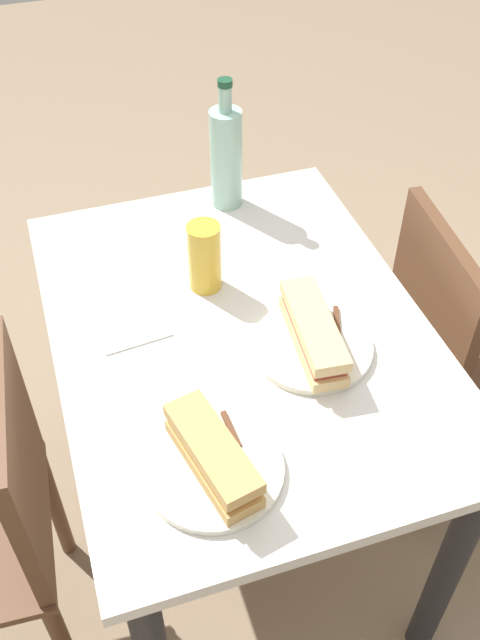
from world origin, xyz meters
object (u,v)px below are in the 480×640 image
(dining_table, at_px, (240,371))
(beer_glass, at_px, (205,257))
(plate_far, at_px, (213,469))
(knife_far, at_px, (239,447))
(chair_far, at_px, (458,349))
(baguette_sandwich_far, at_px, (213,455))
(water_bottle, at_px, (226,156))
(baguette_sandwich_near, at_px, (313,332))
(plate_near, at_px, (312,347))
(knife_near, at_px, (338,335))

(dining_table, relative_size, beer_glass, 6.44)
(plate_far, bearing_deg, knife_far, 113.88)
(chair_far, bearing_deg, baguette_sandwich_far, -65.86)
(baguette_sandwich_far, bearing_deg, water_bottle, 161.08)
(baguette_sandwich_near, height_order, plate_far, baguette_sandwich_near)
(plate_far, bearing_deg, baguette_sandwich_near, 128.66)
(baguette_sandwich_near, distance_m, baguette_sandwich_far, 0.34)
(dining_table, bearing_deg, plate_far, -25.42)
(plate_near, relative_size, plate_far, 1.00)
(chair_far, height_order, baguette_sandwich_near, chair_far)
(water_bottle, distance_m, beer_glass, 0.31)
(chair_far, relative_size, beer_glass, 5.47)
(plate_far, relative_size, water_bottle, 0.75)
(chair_far, height_order, water_bottle, water_bottle)
(baguette_sandwich_far, distance_m, beer_glass, 0.47)
(dining_table, bearing_deg, plate_near, 48.02)
(baguette_sandwich_far, bearing_deg, knife_far, 113.88)
(dining_table, relative_size, plate_far, 4.22)
(chair_far, bearing_deg, baguette_sandwich_near, -76.28)
(knife_near, xyz_separation_m, plate_far, (0.22, -0.32, -0.01))
(knife_far, xyz_separation_m, beer_glass, (-0.43, 0.07, 0.06))
(plate_far, bearing_deg, plate_near, 128.66)
(chair_far, relative_size, plate_far, 3.58)
(water_bottle, bearing_deg, knife_near, 7.42)
(chair_far, distance_m, water_bottle, 0.74)
(plate_near, height_order, plate_far, same)
(dining_table, bearing_deg, water_bottle, 166.24)
(dining_table, xyz_separation_m, knife_near, (0.10, 0.17, 0.15))
(plate_far, xyz_separation_m, beer_glass, (-0.46, 0.12, 0.07))
(knife_near, distance_m, beer_glass, 0.32)
(plate_near, bearing_deg, dining_table, -131.98)
(dining_table, height_order, plate_far, plate_far)
(baguette_sandwich_near, xyz_separation_m, plate_far, (0.21, -0.26, -0.04))
(beer_glass, bearing_deg, knife_far, -8.72)
(knife_near, height_order, knife_far, same)
(baguette_sandwich_far, height_order, knife_far, baguette_sandwich_far)
(knife_near, xyz_separation_m, baguette_sandwich_far, (0.22, -0.32, 0.03))
(knife_far, bearing_deg, baguette_sandwich_far, -66.12)
(plate_far, bearing_deg, knife_near, 123.99)
(baguette_sandwich_far, bearing_deg, baguette_sandwich_near, 128.66)
(plate_near, relative_size, water_bottle, 0.75)
(baguette_sandwich_far, bearing_deg, plate_far, 0.00)
(knife_near, distance_m, knife_far, 0.33)
(knife_near, bearing_deg, chair_far, 104.87)
(plate_far, xyz_separation_m, knife_far, (-0.02, 0.05, 0.01))
(plate_near, height_order, knife_far, knife_far)
(plate_near, xyz_separation_m, plate_far, (0.21, -0.26, 0.00))
(water_bottle, bearing_deg, dining_table, -13.76)
(knife_far, bearing_deg, plate_near, 131.59)
(baguette_sandwich_near, relative_size, baguette_sandwich_far, 1.09)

